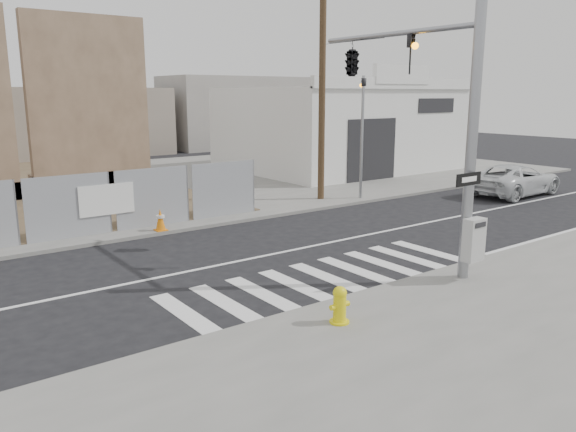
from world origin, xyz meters
TOP-DOWN VIEW (x-y plane):
  - ground at (0.00, 0.00)m, footprint 100.00×100.00m
  - sidewalk_far at (0.00, 14.00)m, footprint 50.00×20.00m
  - signal_pole at (2.49, -2.05)m, footprint 0.96×5.87m
  - far_signal_pole at (8.00, 4.60)m, footprint 0.16×0.20m
  - concrete_wall_right at (-0.50, 14.08)m, footprint 5.50×1.30m
  - auto_shop at (14.00, 12.97)m, footprint 12.00×10.20m
  - utility_pole_right at (6.50, 5.50)m, footprint 1.60×0.28m
  - fire_hydrant at (-1.86, -5.10)m, footprint 0.47×0.42m
  - suv at (14.69, 1.40)m, footprint 5.18×2.52m
  - traffic_cone_d at (-1.51, 4.22)m, footprint 0.39×0.39m

SIDE VIEW (x-z plane):
  - ground at x=0.00m, z-range 0.00..0.00m
  - sidewalk_far at x=0.00m, z-range 0.00..0.12m
  - traffic_cone_d at x=-1.51m, z-range 0.11..0.85m
  - fire_hydrant at x=-1.86m, z-range 0.12..0.87m
  - suv at x=14.69m, z-range 0.00..1.42m
  - auto_shop at x=14.00m, z-range -0.44..5.51m
  - concrete_wall_right at x=-0.50m, z-range -0.62..7.38m
  - far_signal_pole at x=8.00m, z-range 0.68..6.28m
  - signal_pole at x=2.49m, z-range 1.28..8.28m
  - utility_pole_right at x=6.50m, z-range 0.20..10.20m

